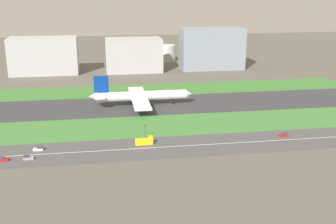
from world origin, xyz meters
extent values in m
plane|color=#5B564C|center=(0.00, 0.00, 0.00)|extent=(800.00, 800.00, 0.00)
cube|color=#38383D|center=(0.00, 0.00, 0.05)|extent=(280.00, 46.00, 0.10)
cube|color=#3D7A33|center=(0.00, 41.00, 0.05)|extent=(280.00, 36.00, 0.10)
cube|color=#427F38|center=(0.00, -41.00, 0.05)|extent=(280.00, 36.00, 0.10)
cube|color=#4C4C4F|center=(0.00, -73.00, 0.05)|extent=(280.00, 28.00, 0.10)
cube|color=silver|center=(0.00, -73.00, 0.11)|extent=(266.00, 0.50, 0.01)
cylinder|color=white|center=(-17.60, 0.00, 6.30)|extent=(56.00, 6.00, 6.00)
cone|color=white|center=(12.40, 0.00, 6.30)|extent=(4.00, 5.70, 5.70)
cone|color=white|center=(-48.10, 0.00, 7.10)|extent=(5.00, 5.40, 5.40)
cube|color=navy|center=(-42.60, 0.00, 14.30)|extent=(9.00, 0.80, 11.00)
cube|color=white|center=(-43.60, 0.00, 7.30)|extent=(6.00, 16.00, 0.60)
cube|color=white|center=(-19.60, 15.00, 5.10)|extent=(10.00, 26.00, 1.00)
cylinder|color=gray|center=(-18.60, 9.00, 2.90)|extent=(5.00, 3.20, 3.20)
cube|color=white|center=(-19.60, -15.00, 5.10)|extent=(10.00, 26.00, 1.00)
cylinder|color=gray|center=(-18.60, -9.00, 2.90)|extent=(5.00, 3.20, 3.20)
cylinder|color=black|center=(2.00, 0.00, 1.70)|extent=(1.00, 1.00, 3.20)
cylinder|color=black|center=(-21.60, 3.50, 1.70)|extent=(1.00, 1.00, 3.20)
cylinder|color=black|center=(-21.60, -3.50, 1.70)|extent=(1.00, 1.00, 3.20)
cube|color=yellow|center=(-23.63, -68.00, 1.50)|extent=(8.40, 2.50, 2.80)
cube|color=yellow|center=(-20.43, -68.00, 3.50)|extent=(2.00, 2.30, 1.20)
cube|color=#B2191E|center=(-85.31, -78.00, 0.65)|extent=(4.40, 1.80, 1.10)
cube|color=#333D4C|center=(-86.11, -78.00, 1.65)|extent=(2.20, 1.66, 0.90)
cube|color=silver|center=(-72.26, -68.00, 0.65)|extent=(4.40, 1.80, 1.10)
cube|color=#333D4C|center=(-71.46, -68.00, 1.65)|extent=(2.20, 1.66, 0.90)
cube|color=#B2191E|center=(46.45, -68.00, 0.65)|extent=(4.40, 1.80, 1.10)
cube|color=#333D4C|center=(47.25, -68.00, 1.65)|extent=(2.20, 1.66, 0.90)
cube|color=#99999E|center=(-74.99, -78.00, 0.65)|extent=(4.40, 1.80, 1.10)
cube|color=#333D4C|center=(-75.79, -78.00, 1.65)|extent=(2.20, 1.66, 0.90)
cylinder|color=#4C4C51|center=(-22.16, -60.00, 3.10)|extent=(0.24, 0.24, 6.00)
cube|color=black|center=(-22.16, -60.00, 6.70)|extent=(0.36, 0.36, 1.20)
sphere|color=#19D826|center=(-22.16, -60.20, 7.00)|extent=(0.24, 0.24, 0.24)
cube|color=#B2B2B7|center=(-90.00, 114.00, 15.56)|extent=(56.60, 25.00, 31.13)
cube|color=#B2B2B7|center=(-13.52, 114.00, 14.36)|extent=(48.63, 29.30, 28.72)
cube|color=gray|center=(57.16, 114.00, 18.29)|extent=(56.46, 25.47, 36.58)
cylinder|color=silver|center=(23.12, 159.00, 8.15)|extent=(17.10, 17.10, 16.29)
cylinder|color=silver|center=(53.74, 159.00, 7.32)|extent=(20.05, 20.05, 14.64)
camera|label=1|loc=(-41.87, -252.68, 71.70)|focal=44.64mm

